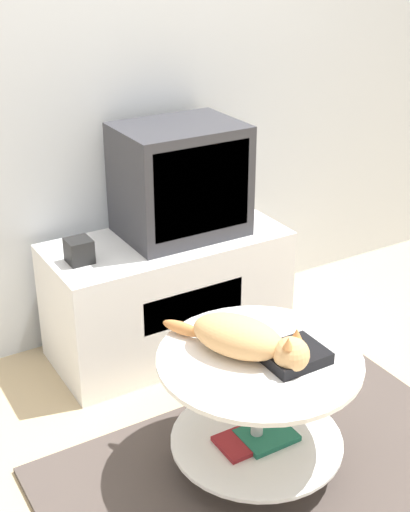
{
  "coord_description": "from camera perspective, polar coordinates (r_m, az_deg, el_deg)",
  "views": [
    {
      "loc": [
        -1.22,
        -1.56,
        1.82
      ],
      "look_at": [
        0.05,
        0.57,
        0.64
      ],
      "focal_mm": 50.0,
      "sensor_mm": 36.0,
      "label": 1
    }
  ],
  "objects": [
    {
      "name": "ground_plane",
      "position": [
        2.69,
        5.59,
        -17.23
      ],
      "size": [
        12.0,
        12.0,
        0.0
      ],
      "primitive_type": "plane",
      "color": "tan"
    },
    {
      "name": "rug",
      "position": [
        2.69,
        5.6,
        -17.08
      ],
      "size": [
        1.6,
        1.01,
        0.02
      ],
      "color": "#4C423D",
      "rests_on": "ground_plane"
    },
    {
      "name": "wall_back",
      "position": [
        3.15,
        -7.79,
        15.7
      ],
      "size": [
        8.0,
        0.05,
        2.6
      ],
      "color": "silver",
      "rests_on": "ground_plane"
    },
    {
      "name": "coffee_table",
      "position": [
        2.53,
        4.26,
        -11.35
      ],
      "size": [
        0.7,
        0.7,
        0.46
      ],
      "color": "#B2B2B7",
      "rests_on": "rug"
    },
    {
      "name": "cat",
      "position": [
        2.4,
        3.24,
        -6.64
      ],
      "size": [
        0.32,
        0.51,
        0.14
      ],
      "rotation": [
        0.0,
        0.0,
        -1.07
      ],
      "color": "tan",
      "rests_on": "coffee_table"
    },
    {
      "name": "tv_stand",
      "position": [
        3.24,
        -2.98,
        -3.06
      ],
      "size": [
        1.06,
        0.48,
        0.55
      ],
      "color": "white",
      "rests_on": "ground_plane"
    },
    {
      "name": "tv",
      "position": [
        3.1,
        -2.01,
        6.09
      ],
      "size": [
        0.52,
        0.39,
        0.49
      ],
      "color": "#333338",
      "rests_on": "tv_stand"
    },
    {
      "name": "dvd_box",
      "position": [
        2.41,
        7.16,
        -7.92
      ],
      "size": [
        0.21,
        0.17,
        0.04
      ],
      "color": "black",
      "rests_on": "coffee_table"
    },
    {
      "name": "speaker",
      "position": [
        2.93,
        -10.04,
        0.42
      ],
      "size": [
        0.1,
        0.1,
        0.1
      ],
      "color": "black",
      "rests_on": "tv_stand"
    }
  ]
}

